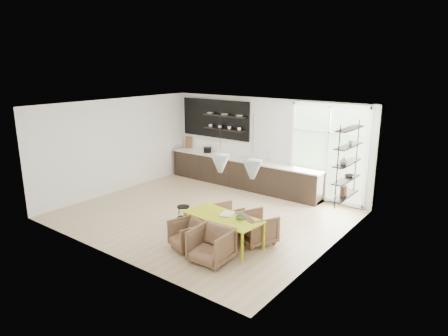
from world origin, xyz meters
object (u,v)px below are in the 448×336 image
(armchair_back_right, at_px, (257,228))
(armchair_front_right, at_px, (211,245))
(armchair_front_left, at_px, (188,235))
(wire_stool, at_px, (183,212))
(dining_table, at_px, (223,218))
(armchair_back_left, at_px, (227,217))

(armchair_back_right, xyz_separation_m, armchair_front_right, (-0.25, -1.34, 0.01))
(armchair_front_left, bearing_deg, wire_stool, 156.60)
(dining_table, distance_m, wire_stool, 1.64)
(wire_stool, bearing_deg, armchair_back_left, 17.74)
(armchair_front_left, distance_m, wire_stool, 1.49)
(armchair_back_left, distance_m, armchair_front_right, 1.72)
(armchair_back_left, bearing_deg, armchair_back_right, -169.24)
(armchair_back_right, xyz_separation_m, wire_stool, (-2.12, -0.15, -0.07))
(armchair_back_right, height_order, armchair_front_right, armchair_front_right)
(dining_table, distance_m, armchair_back_right, 0.82)
(dining_table, xyz_separation_m, armchair_back_right, (0.56, 0.53, -0.27))
(dining_table, bearing_deg, armchair_front_right, -63.49)
(armchair_front_right, relative_size, wire_stool, 1.82)
(armchair_front_left, distance_m, armchair_front_right, 0.81)
(dining_table, relative_size, armchair_front_right, 2.38)
(armchair_back_right, relative_size, armchair_front_right, 0.98)
(armchair_back_left, bearing_deg, wire_stool, 40.28)
(armchair_front_right, bearing_deg, wire_stool, 144.33)
(armchair_back_left, height_order, armchair_front_left, armchair_front_left)
(armchair_front_right, height_order, wire_stool, armchair_front_right)
(armchair_back_left, distance_m, armchair_front_left, 1.38)
(armchair_back_right, bearing_deg, dining_table, 68.63)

